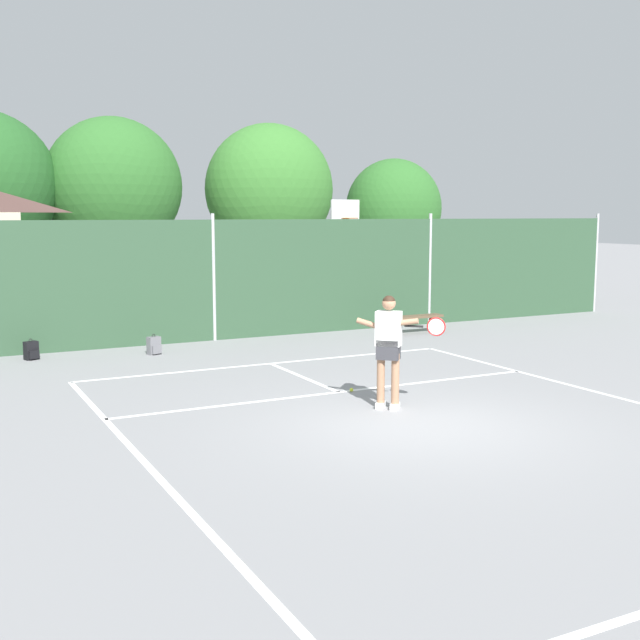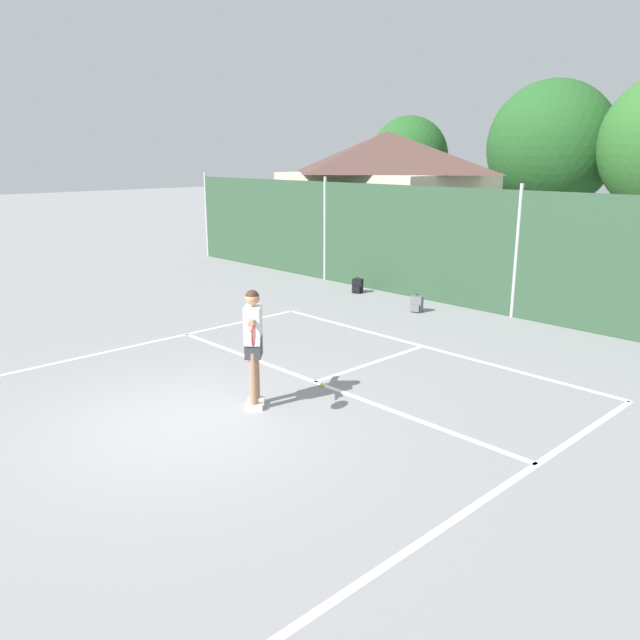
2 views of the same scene
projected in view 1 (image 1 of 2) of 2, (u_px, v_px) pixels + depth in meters
ground_plane at (417, 425)px, 11.78m from camera, size 120.00×120.00×0.00m
court_markings at (394, 415)px, 12.35m from camera, size 8.30×11.10×0.01m
chainlink_fence at (214, 280)px, 19.52m from camera, size 26.09×0.09×3.16m
basketball_hoop at (344, 243)px, 22.51m from camera, size 0.90×0.67×3.55m
treeline_backdrop at (146, 192)px, 28.56m from camera, size 27.00×4.57×6.64m
tennis_player at (389, 341)px, 12.63m from camera, size 1.13×0.98×1.85m
tennis_ball at (351, 390)px, 14.01m from camera, size 0.07×0.07×0.07m
backpack_black at (31, 351)px, 17.07m from camera, size 0.33×0.32×0.46m
backpack_grey at (154, 346)px, 17.71m from camera, size 0.32×0.30×0.46m
courtside_bench at (415, 320)px, 20.77m from camera, size 1.60×0.36×0.48m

